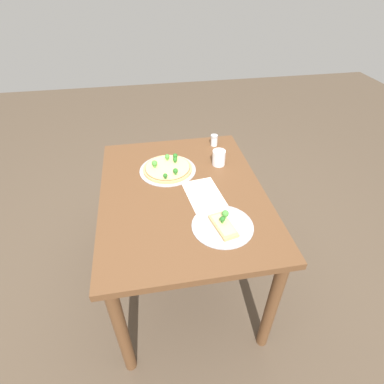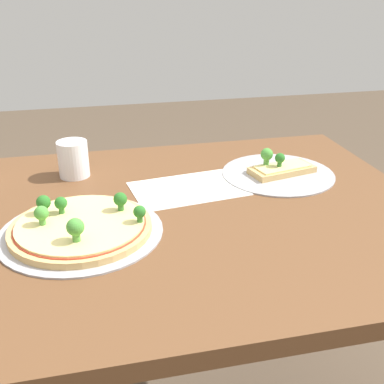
{
  "view_description": "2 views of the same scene",
  "coord_description": "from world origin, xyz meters",
  "px_view_note": "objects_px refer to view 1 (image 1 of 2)",
  "views": [
    {
      "loc": [
        -1.24,
        0.16,
        1.75
      ],
      "look_at": [
        -0.04,
        -0.04,
        0.79
      ],
      "focal_mm": 28.0,
      "sensor_mm": 36.0,
      "label": 1
    },
    {
      "loc": [
        0.18,
        0.92,
        1.24
      ],
      "look_at": [
        -0.04,
        -0.04,
        0.79
      ],
      "focal_mm": 45.0,
      "sensor_mm": 36.0,
      "label": 2
    }
  ],
  "objects_px": {
    "pizza_tray_whole": "(168,168)",
    "pizza_tray_slice": "(223,225)",
    "drinking_cup": "(219,158)",
    "condiment_shaker": "(214,140)",
    "dining_table": "(183,206)"
  },
  "relations": [
    {
      "from": "pizza_tray_whole",
      "to": "pizza_tray_slice",
      "type": "distance_m",
      "value": 0.54
    },
    {
      "from": "drinking_cup",
      "to": "condiment_shaker",
      "type": "relative_size",
      "value": 1.26
    },
    {
      "from": "pizza_tray_slice",
      "to": "condiment_shaker",
      "type": "relative_size",
      "value": 3.93
    },
    {
      "from": "pizza_tray_slice",
      "to": "condiment_shaker",
      "type": "height_order",
      "value": "condiment_shaker"
    },
    {
      "from": "pizza_tray_whole",
      "to": "condiment_shaker",
      "type": "xyz_separation_m",
      "value": [
        0.24,
        -0.33,
        0.02
      ]
    },
    {
      "from": "drinking_cup",
      "to": "dining_table",
      "type": "bearing_deg",
      "value": 131.17
    },
    {
      "from": "drinking_cup",
      "to": "condiment_shaker",
      "type": "distance_m",
      "value": 0.23
    },
    {
      "from": "condiment_shaker",
      "to": "pizza_tray_slice",
      "type": "bearing_deg",
      "value": 169.9
    },
    {
      "from": "dining_table",
      "to": "drinking_cup",
      "type": "distance_m",
      "value": 0.37
    },
    {
      "from": "condiment_shaker",
      "to": "pizza_tray_whole",
      "type": "bearing_deg",
      "value": 125.67
    },
    {
      "from": "drinking_cup",
      "to": "pizza_tray_whole",
      "type": "bearing_deg",
      "value": 91.91
    },
    {
      "from": "dining_table",
      "to": "pizza_tray_slice",
      "type": "bearing_deg",
      "value": -153.63
    },
    {
      "from": "pizza_tray_whole",
      "to": "pizza_tray_slice",
      "type": "xyz_separation_m",
      "value": [
        -0.5,
        -0.2,
        -0.0
      ]
    },
    {
      "from": "dining_table",
      "to": "pizza_tray_slice",
      "type": "distance_m",
      "value": 0.35
    },
    {
      "from": "pizza_tray_whole",
      "to": "condiment_shaker",
      "type": "relative_size",
      "value": 4.47
    }
  ]
}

